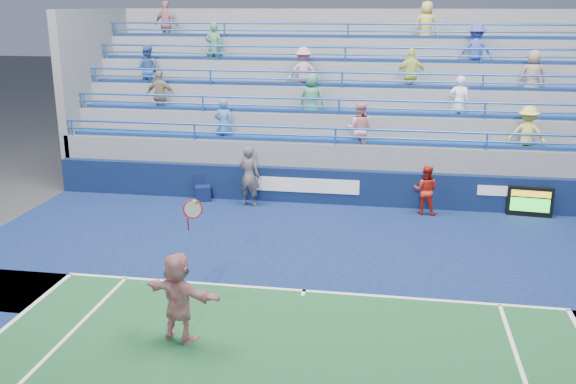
% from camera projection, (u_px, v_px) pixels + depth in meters
% --- Properties ---
extents(ground, '(120.00, 120.00, 0.00)m').
position_uv_depth(ground, '(304.00, 292.00, 13.95)').
color(ground, '#333538').
extents(sponsor_wall, '(18.00, 0.32, 1.10)m').
position_uv_depth(sponsor_wall, '(334.00, 187.00, 19.94)').
color(sponsor_wall, '#0A1839').
rests_on(sponsor_wall, ground).
extents(bleacher_stand, '(18.00, 5.60, 6.13)m').
position_uv_depth(bleacher_stand, '(345.00, 132.00, 23.23)').
color(bleacher_stand, slate).
rests_on(bleacher_stand, ground).
extents(serve_speed_board, '(1.29, 0.26, 0.89)m').
position_uv_depth(serve_speed_board, '(530.00, 202.00, 18.76)').
color(serve_speed_board, black).
rests_on(serve_speed_board, ground).
extents(judge_chair, '(0.61, 0.62, 0.85)m').
position_uv_depth(judge_chair, '(203.00, 192.00, 20.36)').
color(judge_chair, '#0C153B').
rests_on(judge_chair, ground).
extents(tennis_player, '(1.67, 0.96, 2.76)m').
position_uv_depth(tennis_player, '(178.00, 297.00, 11.71)').
color(tennis_player, silver).
rests_on(tennis_player, ground).
extents(line_judge, '(0.76, 0.58, 1.89)m').
position_uv_depth(line_judge, '(249.00, 176.00, 19.66)').
color(line_judge, '#161D3C').
rests_on(line_judge, ground).
extents(ball_girl, '(0.81, 0.68, 1.49)m').
position_uv_depth(ball_girl, '(426.00, 190.00, 18.89)').
color(ball_girl, '#B42214').
rests_on(ball_girl, ground).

